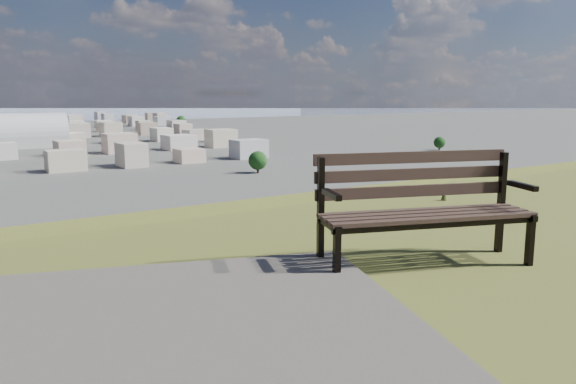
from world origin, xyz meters
TOP-DOWN VIEW (x-y plane):
  - park_bench at (0.16, 1.47)m, footprint 1.76×1.06m
  - arena at (33.11, 303.61)m, footprint 53.87×26.94m

SIDE VIEW (x-z plane):
  - arena at x=33.11m, z-range -5.80..16.14m
  - park_bench at x=0.16m, z-range 25.06..25.94m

